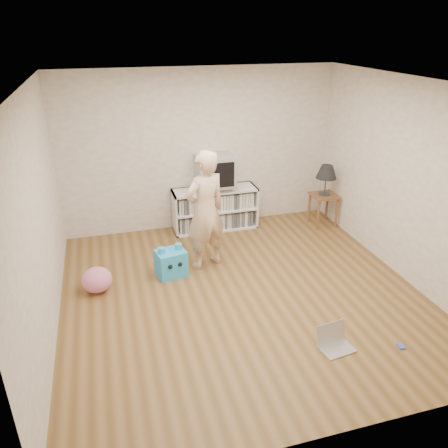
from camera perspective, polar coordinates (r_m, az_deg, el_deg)
name	(u,v)px	position (r m, az deg, el deg)	size (l,w,h in m)	color
ground	(242,293)	(5.72, 2.32, -9.01)	(4.50, 4.50, 0.00)	brown
walls	(243,200)	(5.12, 2.56, 3.18)	(4.52, 4.52, 2.60)	#BBB0A4
ceiling	(246,84)	(4.79, 2.87, 17.78)	(4.50, 4.50, 0.01)	white
media_unit	(215,208)	(7.33, -1.22, 2.05)	(1.40, 0.45, 0.70)	white
dvd_deck	(215,187)	(7.18, -1.22, 4.84)	(0.45, 0.35, 0.07)	gray
crt_tv	(215,171)	(7.08, -1.23, 7.00)	(0.60, 0.53, 0.50)	#95959A
side_table	(323,202)	(7.61, 12.87, 2.82)	(0.42, 0.42, 0.55)	brown
table_lamp	(327,172)	(7.43, 13.25, 6.57)	(0.34, 0.34, 0.52)	#333333
person	(205,211)	(5.96, -2.45, 1.74)	(0.62, 0.41, 1.70)	beige
laptop	(334,341)	(5.01, 14.16, -14.59)	(0.39, 0.33, 0.25)	silver
playing_cards	(401,346)	(5.25, 22.10, -14.56)	(0.07, 0.09, 0.02)	#4B5AC8
plush_blue	(171,263)	(6.05, -6.94, -5.02)	(0.45, 0.39, 0.45)	#27A5FA
plush_pink	(97,280)	(5.91, -16.26, -7.02)	(0.39, 0.39, 0.33)	pink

